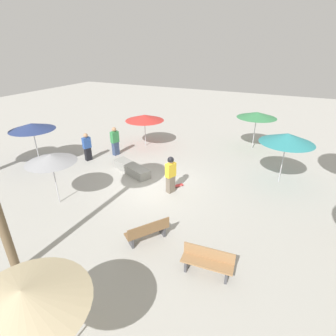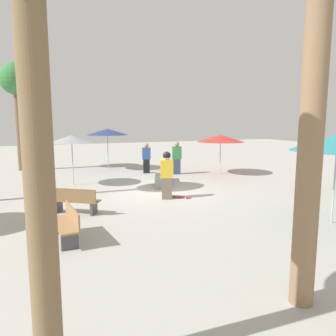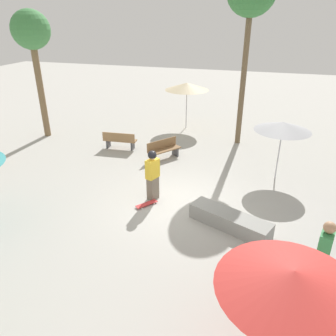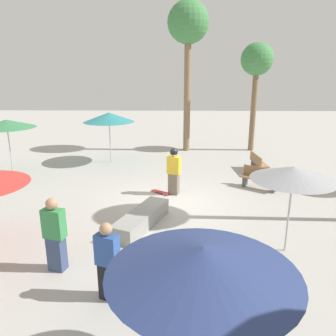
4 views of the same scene
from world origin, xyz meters
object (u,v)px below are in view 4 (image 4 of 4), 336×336
at_px(skater_main, 174,170).
at_px(shade_umbrella_grey, 293,173).
at_px(shade_umbrella_teal, 109,117).
at_px(palm_tree_left, 257,63).
at_px(bench_far, 260,178).
at_px(shade_umbrella_green, 6,124).
at_px(bystander_watching, 108,262).
at_px(concrete_ledge, 142,219).
at_px(shade_umbrella_navy, 203,260).
at_px(bench_near, 258,163).
at_px(palm_tree_right, 188,28).
at_px(bystander_far, 55,235).
at_px(skateboard, 160,192).

relative_size(skater_main, shade_umbrella_grey, 0.79).
height_order(shade_umbrella_teal, palm_tree_left, palm_tree_left).
bearing_deg(bench_far, shade_umbrella_green, 25.76).
xyz_separation_m(shade_umbrella_grey, shade_umbrella_green, (-10.54, 6.76, 0.18)).
xyz_separation_m(shade_umbrella_grey, bystander_watching, (-4.28, -1.99, -1.29)).
bearing_deg(skater_main, bystander_watching, 98.92).
distance_m(concrete_ledge, palm_tree_left, 12.82).
xyz_separation_m(shade_umbrella_green, palm_tree_left, (12.22, 5.04, 2.74)).
distance_m(skater_main, bench_far, 3.62).
bearing_deg(shade_umbrella_navy, shade_umbrella_grey, 58.49).
distance_m(bench_near, bystander_watching, 10.65).
distance_m(bench_near, palm_tree_right, 8.51).
height_order(shade_umbrella_green, bystander_far, shade_umbrella_green).
relative_size(bench_near, palm_tree_right, 0.20).
xyz_separation_m(skater_main, bystander_far, (-2.74, -5.13, -0.08)).
relative_size(concrete_ledge, palm_tree_left, 0.43).
relative_size(bystander_watching, bystander_far, 0.94).
bearing_deg(shade_umbrella_grey, skateboard, 129.73).
bearing_deg(bystander_far, skateboard, -98.05).
bearing_deg(bystander_watching, shade_umbrella_grey, -134.37).
bearing_deg(bench_far, concrete_ledge, 73.80).
bearing_deg(shade_umbrella_navy, shade_umbrella_teal, 105.97).
distance_m(shade_umbrella_navy, shade_umbrella_grey, 4.93).
bearing_deg(palm_tree_right, bystander_watching, -98.49).
bearing_deg(concrete_ledge, skater_main, 71.09).
height_order(bench_near, palm_tree_left, palm_tree_left).
height_order(skateboard, shade_umbrella_green, shade_umbrella_green).
xyz_separation_m(skater_main, shade_umbrella_grey, (2.97, -4.15, 1.16)).
bearing_deg(bench_far, shade_umbrella_navy, 106.53).
height_order(bench_far, bystander_far, bystander_far).
relative_size(concrete_ledge, shade_umbrella_grey, 1.14).
relative_size(skater_main, skateboard, 2.40).
relative_size(skater_main, concrete_ledge, 0.69).
relative_size(shade_umbrella_green, bystander_watching, 1.48).
relative_size(bench_far, bystander_watching, 0.91).
bearing_deg(shade_umbrella_grey, bench_far, 83.69).
distance_m(skateboard, palm_tree_left, 10.47).
xyz_separation_m(skater_main, skateboard, (-0.52, 0.05, -0.93)).
xyz_separation_m(bench_near, bystander_far, (-6.74, -8.22, 0.48)).
relative_size(shade_umbrella_grey, palm_tree_left, 0.37).
relative_size(palm_tree_left, bystander_far, 3.40).
bearing_deg(shade_umbrella_navy, palm_tree_right, 88.79).
distance_m(shade_umbrella_grey, palm_tree_right, 12.81).
height_order(skater_main, bench_far, skater_main).
distance_m(skater_main, concrete_ledge, 3.07).
height_order(bench_near, bystander_watching, bystander_watching).
bearing_deg(palm_tree_left, bystander_far, -120.06).
xyz_separation_m(bench_near, palm_tree_left, (0.66, 4.56, 4.63)).
distance_m(shade_umbrella_navy, palm_tree_right, 16.53).
xyz_separation_m(palm_tree_left, palm_tree_right, (-3.93, -0.13, 1.86)).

